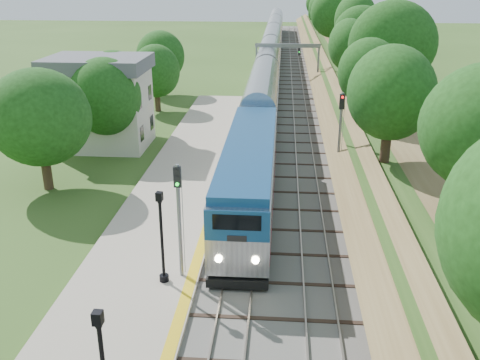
# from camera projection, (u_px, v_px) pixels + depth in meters

# --- Properties ---
(trackbed) EXTENTS (9.50, 170.00, 0.28)m
(trackbed) POSITION_uv_depth(u_px,v_px,m) (283.00, 84.00, 75.24)
(trackbed) COLOR #4C4944
(trackbed) RESTS_ON ground
(platform) EXTENTS (6.40, 68.00, 0.38)m
(platform) POSITION_uv_depth(u_px,v_px,m) (169.00, 211.00, 34.87)
(platform) COLOR #A49684
(platform) RESTS_ON ground
(yellow_stripe) EXTENTS (0.55, 68.00, 0.01)m
(yellow_stripe) POSITION_uv_depth(u_px,v_px,m) (212.00, 210.00, 34.59)
(yellow_stripe) COLOR gold
(yellow_stripe) RESTS_ON platform
(embankment) EXTENTS (10.64, 170.00, 11.70)m
(embankment) POSITION_uv_depth(u_px,v_px,m) (343.00, 71.00, 73.94)
(embankment) COLOR brown
(embankment) RESTS_ON ground
(station_building) EXTENTS (8.60, 6.60, 8.00)m
(station_building) POSITION_uv_depth(u_px,v_px,m) (101.00, 102.00, 47.10)
(station_building) COLOR beige
(station_building) RESTS_ON ground
(signal_gantry) EXTENTS (8.40, 0.38, 6.20)m
(signal_gantry) POSITION_uv_depth(u_px,v_px,m) (287.00, 55.00, 68.82)
(signal_gantry) COLOR slate
(signal_gantry) RESTS_ON ground
(trees_behind_platform) EXTENTS (7.82, 53.32, 7.21)m
(trees_behind_platform) POSITION_uv_depth(u_px,v_px,m) (97.00, 126.00, 38.06)
(trees_behind_platform) COLOR #332316
(trees_behind_platform) RESTS_ON ground
(train) EXTENTS (3.16, 126.47, 4.64)m
(train) POSITION_uv_depth(u_px,v_px,m) (271.00, 57.00, 83.14)
(train) COLOR black
(train) RESTS_ON trackbed
(lamppost_far) EXTENTS (0.47, 0.47, 4.79)m
(lamppost_far) POSITION_uv_depth(u_px,v_px,m) (162.00, 243.00, 25.92)
(lamppost_far) COLOR black
(lamppost_far) RESTS_ON platform
(signal_platform) EXTENTS (0.35, 0.28, 5.97)m
(signal_platform) POSITION_uv_depth(u_px,v_px,m) (179.00, 209.00, 25.88)
(signal_platform) COLOR slate
(signal_platform) RESTS_ON platform
(signal_farside) EXTENTS (0.37, 0.29, 6.72)m
(signal_farside) POSITION_uv_depth(u_px,v_px,m) (340.00, 128.00, 38.57)
(signal_farside) COLOR slate
(signal_farside) RESTS_ON ground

